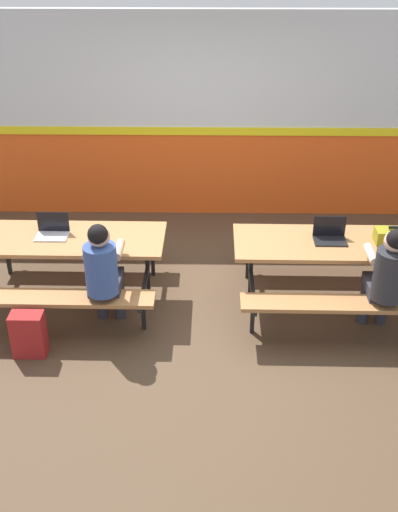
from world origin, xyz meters
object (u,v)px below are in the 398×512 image
object	(u,v)px
student_further	(387,274)
toolbox_grey	(396,236)
student_nearer	(103,269)
laptop_dark	(330,236)
satchel_spare	(29,334)
picnic_table_right	(333,256)
laptop_silver	(52,231)
picnic_table_left	(67,251)

from	to	relation	value
student_further	toolbox_grey	xyz separation A→B (m)	(0.20, 0.55, 0.10)
student_nearer	laptop_dark	size ratio (longest dim) A/B	3.75
student_nearer	satchel_spare	bearing A→B (deg)	-151.90
picnic_table_right	satchel_spare	world-z (taller)	picnic_table_right
picnic_table_right	laptop_dark	world-z (taller)	laptop_dark
picnic_table_right	student_further	distance (m)	0.69
student_further	satchel_spare	bearing A→B (deg)	-174.74
laptop_silver	satchel_spare	size ratio (longest dim) A/B	0.73
picnic_table_left	picnic_table_right	size ratio (longest dim) A/B	1.00
laptop_silver	laptop_dark	distance (m)	2.77
picnic_table_left	satchel_spare	size ratio (longest dim) A/B	4.53
laptop_dark	toolbox_grey	bearing A→B (deg)	-3.86
laptop_silver	student_nearer	bearing A→B (deg)	-45.19
student_further	laptop_dark	size ratio (longest dim) A/B	3.75
picnic_table_left	student_nearer	bearing A→B (deg)	-50.46
laptop_silver	laptop_dark	size ratio (longest dim) A/B	1.00
student_further	satchel_spare	size ratio (longest dim) A/B	2.74
laptop_dark	toolbox_grey	distance (m)	0.64
picnic_table_left	laptop_silver	world-z (taller)	laptop_silver
student_further	laptop_dark	xyz separation A→B (m)	(-0.43, 0.60, 0.08)
picnic_table_right	toolbox_grey	world-z (taller)	toolbox_grey
laptop_silver	satchel_spare	xyz separation A→B (m)	(-0.07, -0.95, -0.57)
student_nearer	laptop_silver	distance (m)	0.85
picnic_table_right	laptop_silver	world-z (taller)	laptop_silver
picnic_table_right	laptop_dark	distance (m)	0.22
toolbox_grey	satchel_spare	world-z (taller)	toolbox_grey
laptop_dark	picnic_table_right	bearing A→B (deg)	-39.40
picnic_table_left	student_further	bearing A→B (deg)	-11.31
laptop_dark	picnic_table_left	bearing A→B (deg)	179.65
student_nearer	laptop_dark	world-z (taller)	student_nearer
picnic_table_right	student_further	size ratio (longest dim) A/B	1.65
student_nearer	student_further	size ratio (longest dim) A/B	1.00
student_nearer	laptop_silver	bearing A→B (deg)	134.81
picnic_table_left	picnic_table_right	world-z (taller)	same
student_nearer	satchel_spare	world-z (taller)	student_nearer
laptop_dark	satchel_spare	bearing A→B (deg)	-162.44
picnic_table_left	laptop_dark	xyz separation A→B (m)	(2.64, -0.02, 0.21)
picnic_table_right	laptop_silver	xyz separation A→B (m)	(-2.82, 0.09, 0.21)
satchel_spare	toolbox_grey	bearing A→B (deg)	13.84
laptop_silver	toolbox_grey	bearing A→B (deg)	-1.64
toolbox_grey	student_nearer	bearing A→B (deg)	-169.88
picnic_table_right	satchel_spare	distance (m)	3.03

